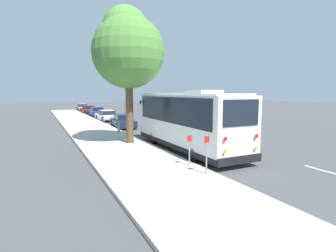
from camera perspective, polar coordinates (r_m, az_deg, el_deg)
The scene contains 16 objects.
ground_plane at distance 15.21m, azimuth 7.64°, elevation -5.64°, with size 160.00×160.00×0.00m, color #474749.
sidewalk_slab at distance 13.36m, azimuth -7.53°, elevation -7.14°, with size 80.00×4.16×0.15m, color #B2AFA8.
curb_strip at distance 14.17m, azimuth 0.76°, elevation -6.23°, with size 80.00×0.14×0.15m, color #9D9A94.
shuttle_bus at distance 15.44m, azimuth 4.30°, elevation 1.67°, with size 9.29×2.68×3.51m.
parked_sedan_navy at distance 25.89m, azimuth -9.77°, elevation 1.02°, with size 4.59×1.99×1.28m.
parked_sedan_white at distance 32.30m, azimuth -13.23°, elevation 2.16°, with size 4.30×2.01×1.28m.
parked_sedan_blue at distance 38.97m, azimuth -15.25°, elevation 2.98°, with size 4.72×1.85×1.31m.
parked_sedan_maroon at distance 44.96m, azimuth -16.95°, elevation 3.44°, with size 4.71×2.09×1.27m.
parked_sedan_silver at distance 51.84m, azimuth -18.16°, elevation 3.86°, with size 4.38×1.79×1.27m.
street_tree at distance 17.32m, azimuth -8.76°, elevation 16.51°, with size 4.54×4.54×8.70m.
sign_post_near at distance 10.61m, azimuth 8.39°, elevation -6.14°, with size 0.06×0.22×1.53m.
sign_post_far at distance 11.70m, azimuth 4.69°, elevation -5.24°, with size 0.06×0.22×1.37m.
fire_hydrant at distance 21.87m, azimuth -10.66°, elevation -0.27°, with size 0.22×0.22×0.81m.
lane_stripe_behind at distance 13.29m, azimuth 31.89°, elevation -8.60°, with size 2.40×0.14×0.01m, color silver.
lane_stripe_mid at distance 17.08m, azimuth 14.52°, elevation -4.37°, with size 2.40×0.14×0.01m, color silver.
lane_stripe_ahead at distance 21.88m, azimuth 4.19°, elevation -1.61°, with size 2.40×0.14×0.01m, color silver.
Camera 1 is at (-12.25, 8.35, 3.40)m, focal length 28.00 mm.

